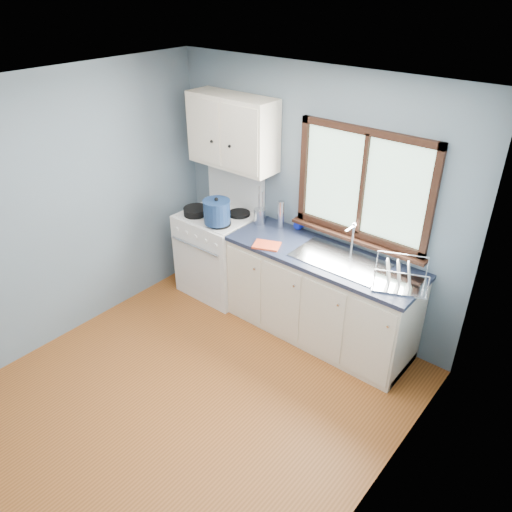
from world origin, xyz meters
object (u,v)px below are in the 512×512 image
Objects in this scene: skillet at (196,210)px; utensil_crock at (260,216)px; sink at (339,266)px; base_cabinets at (319,300)px; stockpot at (217,211)px; dish_rack at (399,279)px; gas_range at (219,251)px; thermos at (281,215)px.

skillet is 1.07× the size of utensil_crock.
utensil_crock reaches higher than sink.
stockpot is at bearing -170.24° from base_cabinets.
sink is 0.59m from dish_rack.
sink reaches higher than base_cabinets.
gas_range reaches higher than sink.
stockpot reaches higher than sink.
base_cabinets is at bearing -8.69° from utensil_crock.
sink is 2.40× the size of stockpot.
utensil_crock reaches higher than skillet.
skillet is at bearing -173.60° from base_cabinets.
utensil_crock is (0.29, 0.33, -0.08)m from stockpot.
stockpot is at bearing 161.39° from dish_rack.
thermos is (-0.80, 0.18, 0.21)m from sink.
stockpot reaches higher than base_cabinets.
gas_range is 1.31m from base_cabinets.
utensil_crock is 0.75× the size of dish_rack.
base_cabinets is at bearing 0.82° from gas_range.
stockpot is 1.21× the size of thermos.
sink is at bearing 153.07° from dish_rack.
utensil_crock is at bearing 13.41° from skillet.
base_cabinets is 1.34m from stockpot.
base_cabinets is at bearing -5.60° from skillet.
skillet is 2.23m from dish_rack.
base_cabinets is (1.31, 0.02, -0.08)m from gas_range.
dish_rack is (0.58, -0.04, 0.12)m from sink.
utensil_crock reaches higher than thermos.
skillet is 0.69m from utensil_crock.
stockpot is at bearing -46.95° from gas_range.
stockpot is (0.17, -0.18, 0.59)m from gas_range.
sink is at bearing 8.43° from stockpot.
dish_rack is (0.76, -0.04, 0.57)m from base_cabinets.
gas_range is at bearing 29.73° from skillet.
gas_range is 4.69× the size of thermos.
dish_rack is at bearing -2.70° from base_cabinets.
utensil_crock is (-1.03, 0.13, 0.14)m from sink.
gas_range reaches higher than thermos.
skillet is at bearing -154.59° from utensil_crock.
dish_rack reaches higher than skillet.
skillet is 1.45× the size of thermos.
utensil_crock is at bearing 172.79° from sink.
sink is 2.14× the size of utensil_crock.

